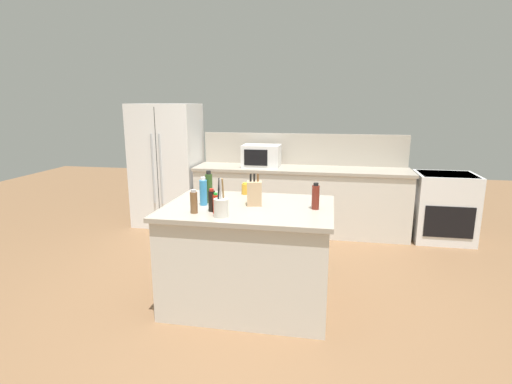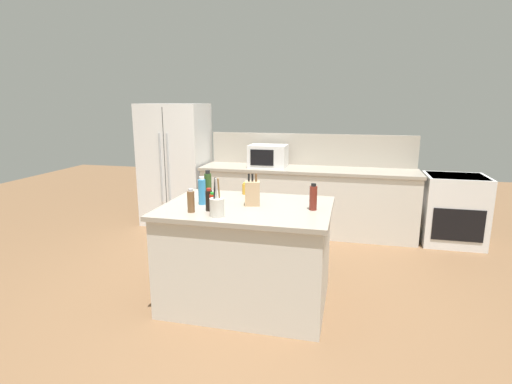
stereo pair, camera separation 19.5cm
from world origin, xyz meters
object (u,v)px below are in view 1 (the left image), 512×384
at_px(salt_shaker, 253,195).
at_px(soy_sauce_bottle, 212,201).
at_px(knife_block, 254,193).
at_px(dish_soap_bottle, 203,192).
at_px(range_oven, 444,207).
at_px(olive_oil_bottle, 209,188).
at_px(refrigerator, 167,165).
at_px(honey_jar, 245,189).
at_px(utensil_crock, 221,207).
at_px(vinegar_bottle, 316,197).
at_px(pepper_grinder, 194,202).
at_px(microwave, 261,156).
at_px(hot_sauce_bottle, 216,204).

xyz_separation_m(salt_shaker, soy_sauce_bottle, (-0.28, -0.40, 0.03)).
bearing_deg(knife_block, dish_soap_bottle, 176.72).
xyz_separation_m(range_oven, dish_soap_bottle, (-2.65, -2.24, 0.59)).
bearing_deg(olive_oil_bottle, refrigerator, 121.52).
xyz_separation_m(honey_jar, soy_sauce_bottle, (-0.14, -0.68, 0.04)).
xyz_separation_m(refrigerator, dish_soap_bottle, (1.33, -2.29, 0.15)).
distance_m(honey_jar, salt_shaker, 0.31).
bearing_deg(utensil_crock, refrigerator, 121.05).
bearing_deg(vinegar_bottle, range_oven, 53.14).
relative_size(range_oven, pepper_grinder, 4.53).
distance_m(microwave, salt_shaker, 2.05).
bearing_deg(hot_sauce_bottle, utensil_crock, -52.09).
relative_size(range_oven, utensil_crock, 2.87).
xyz_separation_m(utensil_crock, vinegar_bottle, (0.74, 0.38, 0.03)).
relative_size(refrigerator, microwave, 3.45).
bearing_deg(soy_sauce_bottle, honey_jar, 78.10).
xyz_separation_m(hot_sauce_bottle, dish_soap_bottle, (-0.19, 0.25, 0.04)).
height_order(salt_shaker, dish_soap_bottle, dish_soap_bottle).
distance_m(dish_soap_bottle, olive_oil_bottle, 0.10).
xyz_separation_m(refrigerator, soy_sauce_bottle, (1.46, -2.49, 0.12)).
xyz_separation_m(utensil_crock, hot_sauce_bottle, (-0.07, 0.09, 0.00)).
relative_size(pepper_grinder, soy_sauce_bottle, 1.03).
distance_m(refrigerator, pepper_grinder, 2.89).
height_order(hot_sauce_bottle, soy_sauce_bottle, soy_sauce_bottle).
xyz_separation_m(knife_block, pepper_grinder, (-0.45, -0.35, -0.02)).
relative_size(dish_soap_bottle, vinegar_bottle, 1.10).
relative_size(range_oven, honey_jar, 7.63).
bearing_deg(vinegar_bottle, honey_jar, 148.28).
relative_size(honey_jar, vinegar_bottle, 0.52).
bearing_deg(vinegar_bottle, microwave, 111.44).
bearing_deg(dish_soap_bottle, hot_sauce_bottle, -52.62).
xyz_separation_m(range_oven, knife_block, (-2.20, -2.17, 0.59)).
bearing_deg(knife_block, microwave, 85.91).
bearing_deg(honey_jar, salt_shaker, -64.07).
relative_size(pepper_grinder, olive_oil_bottle, 0.67).
distance_m(soy_sauce_bottle, vinegar_bottle, 0.90).
xyz_separation_m(microwave, vinegar_bottle, (0.86, -2.20, -0.05)).
bearing_deg(range_oven, honey_jar, -143.56).
relative_size(hot_sauce_bottle, honey_jar, 1.46).
bearing_deg(honey_jar, olive_oil_bottle, -122.78).
bearing_deg(salt_shaker, knife_block, -74.68).
relative_size(hot_sauce_bottle, dish_soap_bottle, 0.68).
height_order(knife_block, olive_oil_bottle, olive_oil_bottle).
distance_m(range_oven, salt_shaker, 3.07).
bearing_deg(vinegar_bottle, olive_oil_bottle, 177.14).
relative_size(range_oven, salt_shaker, 6.89).
distance_m(range_oven, microwave, 2.59).
height_order(refrigerator, salt_shaker, refrigerator).
bearing_deg(olive_oil_bottle, microwave, 86.89).
distance_m(soy_sauce_bottle, olive_oil_bottle, 0.31).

